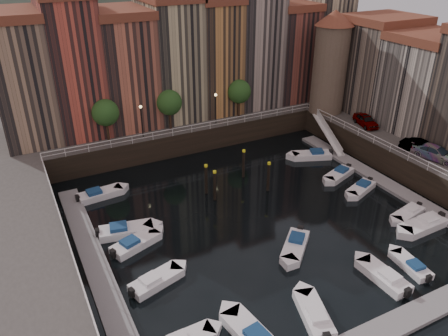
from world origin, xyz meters
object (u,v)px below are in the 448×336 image
mooring_pilings (234,177)px  boat_left_2 (135,243)px  car_b (421,148)px  boat_left_1 (155,281)px  car_a (366,121)px  car_c (436,154)px  gangway (328,133)px  corner_tower (330,61)px

mooring_pilings → boat_left_2: bearing=-158.7°
car_b → boat_left_1: bearing=167.6°
boat_left_1 → boat_left_2: 5.47m
boat_left_1 → car_b: size_ratio=1.06×
boat_left_2 → car_a: 34.32m
car_b → car_c: (0.28, -1.77, 0.00)m
car_a → car_c: size_ratio=0.84×
gangway → car_c: bearing=-74.8°
boat_left_2 → car_a: size_ratio=1.14×
boat_left_2 → car_c: 33.59m
gangway → boat_left_1: (-29.51, -15.06, -1.55)m
boat_left_2 → boat_left_1: bearing=-109.5°
car_c → mooring_pilings: bearing=140.1°
mooring_pilings → car_b: (20.17, -7.13, 2.10)m
boat_left_1 → car_c: 33.38m
car_b → corner_tower: bearing=73.6°
gangway → boat_left_2: size_ratio=1.67×
boat_left_2 → car_c: size_ratio=0.96×
boat_left_1 → mooring_pilings: bearing=23.0°
corner_tower → boat_left_1: 39.11m
mooring_pilings → car_c: (20.44, -8.90, 2.11)m
mooring_pilings → boat_left_1: (-12.73, -10.45, -1.28)m
boat_left_2 → corner_tower: bearing=3.7°
mooring_pilings → boat_left_2: mooring_pilings is taller
car_a → car_b: bearing=-79.7°
corner_tower → car_a: bearing=-82.1°
car_a → car_c: car_c is taller
mooring_pilings → boat_left_1: bearing=-140.6°
gangway → boat_left_1: size_ratio=1.72×
corner_tower → boat_left_2: 36.70m
mooring_pilings → boat_left_1: size_ratio=1.37×
boat_left_1 → car_b: 33.24m
corner_tower → boat_left_2: corner_tower is taller
gangway → car_a: size_ratio=1.91×
car_a → boat_left_1: bearing=-146.0°
boat_left_1 → gangway: bearing=10.7°
car_b → gangway: bearing=87.9°
gangway → mooring_pilings: 17.40m
corner_tower → gangway: size_ratio=1.66×
corner_tower → mooring_pilings: (-19.68, -9.11, -8.54)m
car_a → gangway: bearing=160.5°
mooring_pilings → boat_left_2: size_ratio=1.33×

